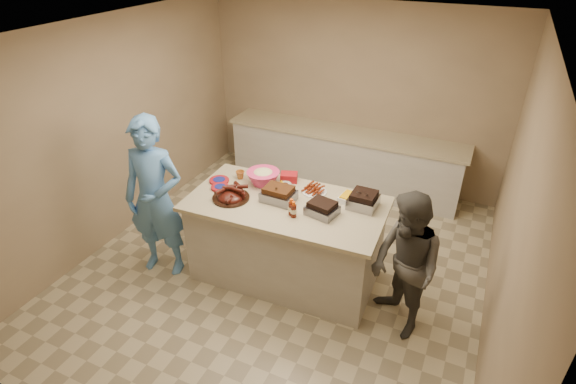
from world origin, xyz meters
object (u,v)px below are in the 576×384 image
at_px(rib_platter, 231,198).
at_px(mustard_bottle, 281,190).
at_px(coleslaw_bowl, 263,183).
at_px(bbq_bottle_b, 294,217).
at_px(plastic_cup, 240,178).
at_px(guest_blue, 167,266).
at_px(guest_gray, 396,324).
at_px(bbq_bottle_a, 291,215).
at_px(island, 286,274).
at_px(roasting_pan, 363,207).

relative_size(rib_platter, mustard_bottle, 3.24).
height_order(coleslaw_bowl, bbq_bottle_b, coleslaw_bowl).
distance_m(bbq_bottle_b, plastic_cup, 1.01).
relative_size(guest_blue, guest_gray, 1.24).
relative_size(rib_platter, bbq_bottle_a, 2.21).
distance_m(bbq_bottle_a, guest_gray, 1.55).
height_order(coleslaw_bowl, bbq_bottle_a, coleslaw_bowl).
xyz_separation_m(island, bbq_bottle_b, (0.19, -0.22, 0.99)).
xyz_separation_m(plastic_cup, guest_gray, (2.05, -0.49, -0.99)).
xyz_separation_m(coleslaw_bowl, bbq_bottle_a, (0.56, -0.46, 0.00)).
relative_size(rib_platter, coleslaw_bowl, 1.08).
relative_size(rib_platter, guest_blue, 0.21).
bearing_deg(plastic_cup, bbq_bottle_a, -27.85).
bearing_deg(guest_blue, bbq_bottle_b, -3.32).
relative_size(roasting_pan, guest_blue, 0.15).
xyz_separation_m(mustard_bottle, guest_blue, (-1.21, -0.68, -0.99)).
distance_m(island, guest_blue, 1.44).
distance_m(rib_platter, bbq_bottle_a, 0.72).
height_order(island, roasting_pan, roasting_pan).
xyz_separation_m(roasting_pan, bbq_bottle_a, (-0.62, -0.45, -0.00)).
relative_size(roasting_pan, guest_gray, 0.19).
bearing_deg(guest_blue, island, 6.47).
height_order(rib_platter, plastic_cup, rib_platter).
bearing_deg(plastic_cup, mustard_bottle, -3.94).
bearing_deg(guest_blue, mustard_bottle, 17.27).
height_order(bbq_bottle_b, mustard_bottle, bbq_bottle_b).
xyz_separation_m(roasting_pan, bbq_bottle_b, (-0.58, -0.48, 0.00)).
distance_m(coleslaw_bowl, guest_blue, 1.56).
relative_size(rib_platter, plastic_cup, 3.94).
relative_size(island, guest_gray, 1.38).
xyz_separation_m(plastic_cup, guest_blue, (-0.66, -0.72, -0.99)).
bearing_deg(island, rib_platter, -165.05).
distance_m(rib_platter, bbq_bottle_b, 0.76).
relative_size(coleslaw_bowl, guest_gray, 0.25).
bearing_deg(coleslaw_bowl, roasting_pan, -0.25).
height_order(roasting_pan, coleslaw_bowl, coleslaw_bowl).
bearing_deg(bbq_bottle_b, guest_gray, -0.45).
relative_size(coleslaw_bowl, bbq_bottle_b, 2.13).
height_order(bbq_bottle_b, guest_gray, bbq_bottle_b).
bearing_deg(bbq_bottle_a, guest_blue, -169.94).
relative_size(bbq_bottle_a, guest_gray, 0.12).
relative_size(mustard_bottle, guest_blue, 0.07).
relative_size(bbq_bottle_b, plastic_cup, 1.72).
relative_size(bbq_bottle_a, plastic_cup, 1.79).
bearing_deg(island, mustard_bottle, 123.79).
height_order(rib_platter, coleslaw_bowl, coleslaw_bowl).
distance_m(coleslaw_bowl, guest_gray, 2.07).
xyz_separation_m(mustard_bottle, guest_gray, (1.50, -0.45, -0.99)).
bearing_deg(mustard_bottle, guest_gray, -16.63).
bearing_deg(bbq_bottle_a, rib_platter, 178.56).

